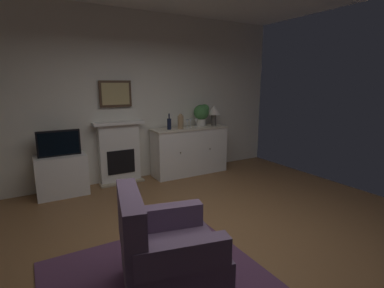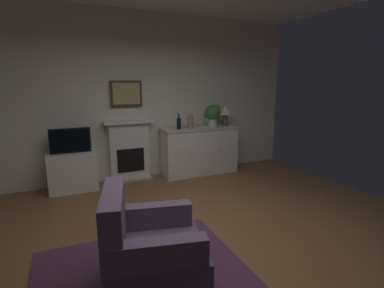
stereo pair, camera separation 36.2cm
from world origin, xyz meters
TOP-DOWN VIEW (x-y plane):
  - ground_plane at (0.00, 0.00)m, footprint 6.15×5.44m
  - wall_rear at (0.00, 2.69)m, footprint 6.15×0.06m
  - fireplace_unit at (-0.27, 2.56)m, footprint 0.87×0.30m
  - framed_picture at (-0.27, 2.61)m, footprint 0.55×0.04m
  - sideboard_cabinet at (1.06, 2.39)m, footprint 1.49×0.49m
  - table_lamp at (1.61, 2.39)m, footprint 0.26×0.26m
  - wine_bottle at (0.62, 2.37)m, footprint 0.08×0.08m
  - wine_glass_left at (0.98, 2.35)m, footprint 0.07×0.07m
  - wine_glass_center at (1.09, 2.42)m, footprint 0.07×0.07m
  - wine_glass_right at (1.20, 2.39)m, footprint 0.07×0.07m
  - vase_decorative at (0.84, 2.34)m, footprint 0.11×0.11m
  - tv_cabinet at (-1.25, 2.40)m, footprint 0.75×0.42m
  - tv_set at (-1.25, 2.38)m, footprint 0.62×0.07m
  - potted_plant_small at (1.36, 2.43)m, footprint 0.30×0.30m
  - armchair at (-0.76, -0.41)m, footprint 0.96×0.92m

SIDE VIEW (x-z plane):
  - ground_plane at x=0.00m, z-range -0.10..0.00m
  - tv_cabinet at x=-1.25m, z-range 0.00..0.65m
  - armchair at x=-0.76m, z-range -0.08..0.84m
  - sideboard_cabinet at x=1.06m, z-range 0.00..0.92m
  - fireplace_unit at x=-0.27m, z-range 0.00..1.10m
  - tv_set at x=-1.25m, z-range 0.65..1.05m
  - wine_bottle at x=0.62m, z-range 0.88..1.17m
  - wine_glass_left at x=0.98m, z-range 0.95..1.12m
  - wine_glass_center at x=1.09m, z-range 0.95..1.12m
  - wine_glass_right at x=1.20m, z-range 0.95..1.12m
  - vase_decorative at x=0.84m, z-range 0.91..1.19m
  - potted_plant_small at x=1.36m, z-range 0.96..1.39m
  - table_lamp at x=1.61m, z-range 0.99..1.39m
  - wall_rear at x=0.00m, z-range 0.00..2.98m
  - framed_picture at x=-0.27m, z-range 1.34..1.79m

